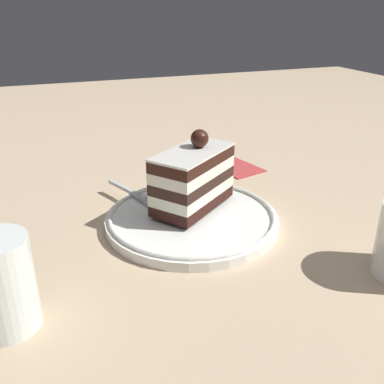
% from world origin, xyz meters
% --- Properties ---
extents(ground_plane, '(2.40, 2.40, 0.00)m').
position_xyz_m(ground_plane, '(0.00, 0.00, 0.00)').
color(ground_plane, tan).
extents(dessert_plate, '(0.23, 0.23, 0.02)m').
position_xyz_m(dessert_plate, '(0.03, 0.01, 0.01)').
color(dessert_plate, white).
rests_on(dessert_plate, ground_plane).
extents(cake_slice, '(0.14, 0.12, 0.10)m').
position_xyz_m(cake_slice, '(0.04, 0.03, 0.06)').
color(cake_slice, black).
rests_on(cake_slice, dessert_plate).
extents(fork, '(0.05, 0.11, 0.00)m').
position_xyz_m(fork, '(-0.03, 0.09, 0.02)').
color(fork, silver).
rests_on(fork, dessert_plate).
extents(drink_glass_far, '(0.06, 0.06, 0.09)m').
position_xyz_m(drink_glass_far, '(-0.20, -0.12, 0.04)').
color(drink_glass_far, white).
rests_on(drink_glass_far, ground_plane).
extents(folded_napkin, '(0.10, 0.14, 0.00)m').
position_xyz_m(folded_napkin, '(0.18, 0.20, 0.00)').
color(folded_napkin, '#B73B3A').
rests_on(folded_napkin, ground_plane).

